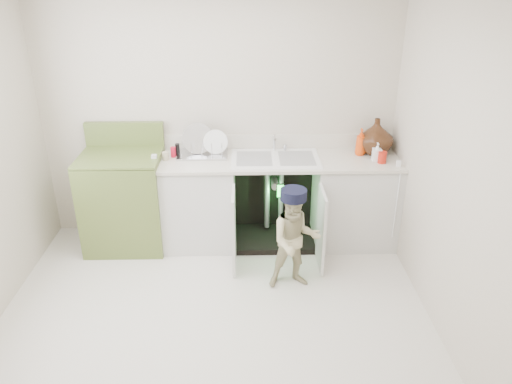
# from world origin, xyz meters

# --- Properties ---
(ground) EXTENTS (3.50, 3.50, 0.00)m
(ground) POSITION_xyz_m (0.00, 0.00, 0.00)
(ground) COLOR beige
(ground) RESTS_ON ground
(room_shell) EXTENTS (6.00, 5.50, 1.26)m
(room_shell) POSITION_xyz_m (0.00, 0.00, 1.25)
(room_shell) COLOR beige
(room_shell) RESTS_ON ground
(counter_run) EXTENTS (2.44, 1.02, 1.25)m
(counter_run) POSITION_xyz_m (0.59, 1.21, 0.48)
(counter_run) COLOR silver
(counter_run) RESTS_ON ground
(avocado_stove) EXTENTS (0.77, 0.65, 1.20)m
(avocado_stove) POSITION_xyz_m (-0.94, 1.18, 0.49)
(avocado_stove) COLOR olive
(avocado_stove) RESTS_ON ground
(repair_worker) EXTENTS (0.48, 0.65, 0.93)m
(repair_worker) POSITION_xyz_m (0.68, 0.41, 0.47)
(repair_worker) COLOR #C5BC8D
(repair_worker) RESTS_ON ground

